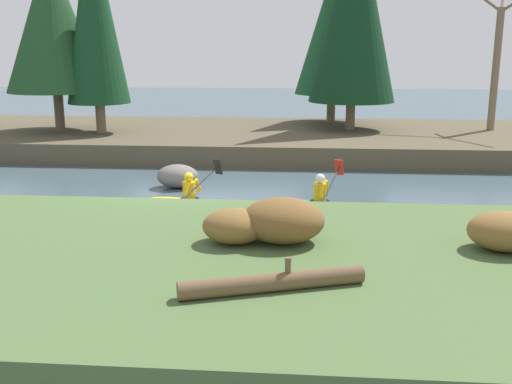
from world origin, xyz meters
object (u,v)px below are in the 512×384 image
(kayaker_middle, at_px, (192,205))
(boulder_midstream, at_px, (178,176))
(kayaker_lead, at_px, (323,206))
(driftwood_log, at_px, (273,282))

(kayaker_middle, bearing_deg, boulder_midstream, 132.46)
(kayaker_lead, xyz_separation_m, driftwood_log, (-0.81, -6.59, 0.73))
(kayaker_middle, xyz_separation_m, driftwood_log, (2.31, -6.49, 0.73))
(kayaker_middle, relative_size, driftwood_log, 1.13)
(kayaker_lead, bearing_deg, kayaker_middle, -162.29)
(kayaker_middle, distance_m, boulder_midstream, 2.81)
(boulder_midstream, relative_size, driftwood_log, 0.49)
(kayaker_lead, bearing_deg, driftwood_log, -81.15)
(boulder_midstream, xyz_separation_m, driftwood_log, (3.23, -9.15, 0.62))
(boulder_midstream, bearing_deg, driftwood_log, -70.57)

